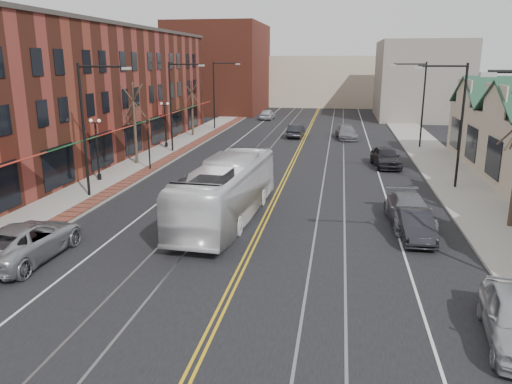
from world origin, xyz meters
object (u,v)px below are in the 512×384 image
(parked_car_d, at_px, (386,157))
(transit_bus, at_px, (227,191))
(parked_suv, at_px, (26,241))
(parked_car_b, at_px, (415,225))
(parked_car_c, at_px, (409,211))

(parked_car_d, bearing_deg, transit_bus, -128.15)
(parked_suv, bearing_deg, parked_car_b, -161.28)
(transit_bus, bearing_deg, parked_suv, 46.08)
(parked_suv, relative_size, parked_car_b, 1.41)
(parked_car_b, xyz_separation_m, parked_car_c, (0.00, 2.18, 0.06))
(parked_suv, relative_size, parked_car_d, 1.22)
(parked_suv, relative_size, parked_car_c, 1.13)
(parked_car_b, bearing_deg, parked_car_c, 88.08)
(parked_suv, height_order, parked_car_d, parked_car_d)
(parked_car_c, xyz_separation_m, parked_car_d, (0.00, 14.66, 0.07))
(parked_suv, distance_m, parked_car_d, 27.82)
(parked_car_c, relative_size, parked_car_d, 1.08)
(parked_car_d, bearing_deg, parked_car_b, -96.66)
(transit_bus, bearing_deg, parked_car_b, 175.72)
(transit_bus, relative_size, parked_car_c, 2.28)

